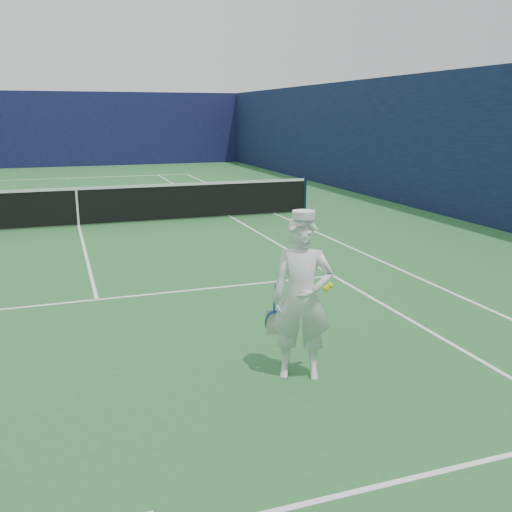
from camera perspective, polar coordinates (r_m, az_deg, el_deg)
The scene contains 5 objects.
ground at distance 15.50m, azimuth -17.30°, elevation 2.88°, with size 80.00×80.00×0.00m, color #27662F.
court_markings at distance 15.50m, azimuth -17.30°, elevation 2.89°, with size 11.03×23.83×0.01m.
windscreen_fence at distance 15.27m, azimuth -17.85°, elevation 10.26°, with size 20.12×36.12×4.00m.
tennis_net at distance 15.41m, azimuth -17.45°, elevation 4.90°, with size 12.88×0.09×1.07m.
tennis_player at distance 6.17m, azimuth 4.60°, elevation -4.23°, with size 0.77×0.72×1.86m.
Camera 1 is at (-0.44, -15.24, 2.84)m, focal length 40.00 mm.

